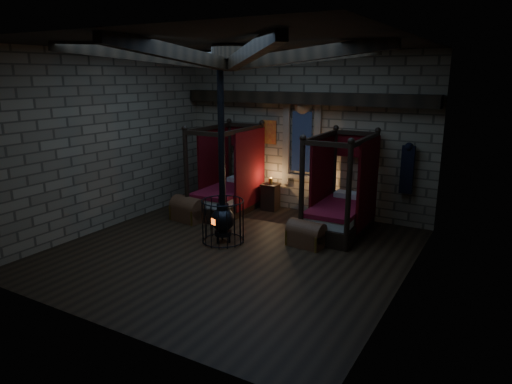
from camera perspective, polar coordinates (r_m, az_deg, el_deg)
The scene contains 8 objects.
room at distance 9.19m, azimuth -2.97°, elevation 15.10°, with size 7.02×7.02×4.29m.
bed_left at distance 12.39m, azimuth -3.50°, elevation 0.11°, with size 1.25×2.26×2.31m.
bed_right at distance 10.95m, azimuth 10.50°, elevation -2.06°, with size 1.21×2.23×2.30m.
trunk_left at distance 11.79m, azimuth -8.46°, elevation -2.22°, with size 0.95×0.69×0.64m.
trunk_right at distance 10.03m, azimuth 6.30°, elevation -5.32°, with size 0.84×0.59×0.58m.
nightstand_left at distance 12.58m, azimuth 1.82°, elevation -0.55°, with size 0.48×0.46×0.90m.
nightstand_right at distance 11.93m, azimuth 8.01°, elevation -1.56°, with size 0.47×0.46×0.79m.
stove at distance 10.12m, azimuth -4.17°, elevation -3.05°, with size 0.94×0.94×4.05m.
Camera 1 is at (4.98, -7.63, 3.64)m, focal length 32.00 mm.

